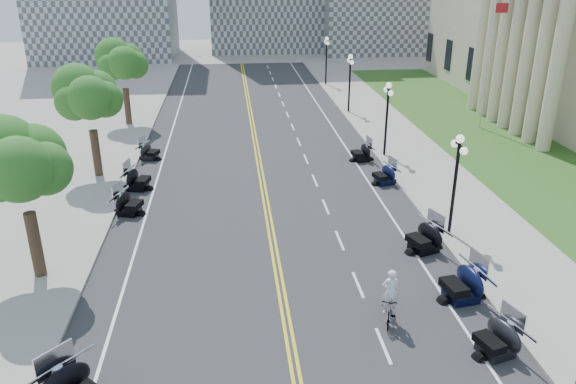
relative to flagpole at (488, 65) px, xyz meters
name	(u,v)px	position (x,y,z in m)	size (l,w,h in m)	color
ground	(281,289)	(-18.00, -22.00, -5.00)	(160.00, 160.00, 0.00)	gray
road	(265,195)	(-18.00, -12.00, -5.00)	(16.00, 90.00, 0.01)	#333335
centerline_yellow_a	(263,195)	(-18.12, -12.00, -4.99)	(0.12, 90.00, 0.00)	yellow
centerline_yellow_b	(267,195)	(-17.88, -12.00, -4.99)	(0.12, 90.00, 0.00)	yellow
edge_line_north	(374,191)	(-11.60, -12.00, -4.99)	(0.12, 90.00, 0.00)	white
edge_line_south	(151,200)	(-24.40, -12.00, -4.99)	(0.12, 90.00, 0.00)	white
lane_dash_5	(383,346)	(-14.80, -26.00, -4.99)	(0.12, 2.00, 0.00)	white
lane_dash_6	(358,285)	(-14.80, -22.00, -4.99)	(0.12, 2.00, 0.00)	white
lane_dash_7	(340,240)	(-14.80, -18.00, -4.99)	(0.12, 2.00, 0.00)	white
lane_dash_8	(326,207)	(-14.80, -14.00, -4.99)	(0.12, 2.00, 0.00)	white
lane_dash_9	(315,180)	(-14.80, -10.00, -4.99)	(0.12, 2.00, 0.00)	white
lane_dash_10	(306,159)	(-14.80, -6.00, -4.99)	(0.12, 2.00, 0.00)	white
lane_dash_11	(299,142)	(-14.80, -2.00, -4.99)	(0.12, 2.00, 0.00)	white
lane_dash_12	(293,127)	(-14.80, 2.00, -4.99)	(0.12, 2.00, 0.00)	white
lane_dash_13	(287,115)	(-14.80, 6.00, -4.99)	(0.12, 2.00, 0.00)	white
lane_dash_14	(283,104)	(-14.80, 10.00, -4.99)	(0.12, 2.00, 0.00)	white
lane_dash_15	(279,95)	(-14.80, 14.00, -4.99)	(0.12, 2.00, 0.00)	white
lane_dash_16	(276,86)	(-14.80, 18.00, -4.99)	(0.12, 2.00, 0.00)	white
lane_dash_17	(273,79)	(-14.80, 22.00, -4.99)	(0.12, 2.00, 0.00)	white
lane_dash_18	(270,73)	(-14.80, 26.00, -4.99)	(0.12, 2.00, 0.00)	white
lane_dash_19	(268,67)	(-14.80, 30.00, -4.99)	(0.12, 2.00, 0.00)	white
sidewalk_north	(442,187)	(-7.50, -12.00, -4.92)	(5.00, 90.00, 0.15)	#9E9991
sidewalk_south	(75,202)	(-28.50, -12.00, -4.92)	(5.00, 90.00, 0.15)	#9E9991
lawn	(495,143)	(-0.50, -4.00, -4.95)	(9.00, 60.00, 0.10)	#356023
street_lamp_2	(455,186)	(-9.40, -18.00, -2.40)	(0.50, 1.20, 4.90)	black
street_lamp_3	(387,120)	(-9.40, -6.00, -2.40)	(0.50, 1.20, 4.90)	black
street_lamp_4	(350,84)	(-9.40, 6.00, -2.40)	(0.50, 1.20, 4.90)	black
street_lamp_5	(326,61)	(-9.40, 18.00, -2.40)	(0.50, 1.20, 4.90)	black
flagpole	(488,65)	(0.00, 0.00, 0.00)	(1.10, 0.20, 10.00)	silver
tree_2	(21,172)	(-28.00, -20.00, -0.25)	(4.80, 4.80, 9.20)	#235619
tree_3	(89,102)	(-28.00, -8.00, -0.25)	(4.80, 4.80, 9.20)	#235619
tree_4	(123,66)	(-28.00, 4.00, -0.25)	(4.80, 4.80, 9.20)	#235619
motorcycle_n_4	(497,337)	(-11.14, -26.80, -4.32)	(1.95, 1.95, 1.37)	black
motorcycle_n_5	(462,282)	(-11.00, -23.46, -4.22)	(2.22, 2.22, 1.55)	black
motorcycle_n_6	(424,236)	(-11.16, -19.40, -4.26)	(2.10, 2.10, 1.47)	black
motorcycle_n_8	(384,174)	(-10.75, -10.95, -4.36)	(1.83, 1.83, 1.28)	black
motorcycle_n_9	(361,151)	(-11.16, -6.66, -4.35)	(1.85, 1.85, 1.29)	black
motorcycle_s_7	(129,202)	(-25.27, -13.82, -4.32)	(1.94, 1.94, 1.36)	black
motorcycle_s_8	(137,178)	(-25.30, -10.33, -4.30)	(2.01, 2.01, 1.41)	black
motorcycle_s_9	(149,151)	(-25.27, -4.92, -4.38)	(1.77, 1.77, 1.24)	black
bicycle	(389,308)	(-14.24, -24.57, -4.43)	(0.54, 1.90, 1.14)	#A51414
cyclist_rider	(392,273)	(-14.24, -24.57, -2.95)	(0.66, 0.43, 1.81)	white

